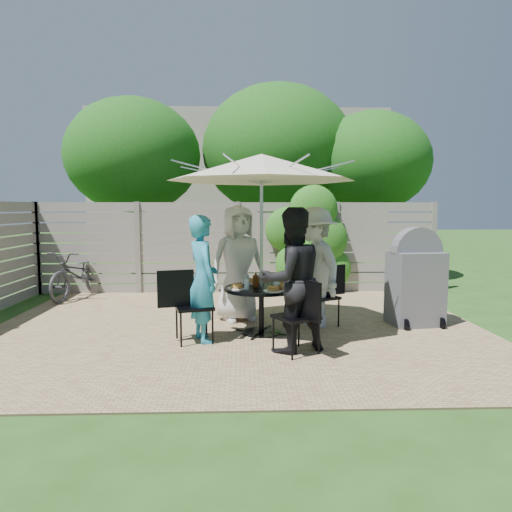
{
  "coord_description": "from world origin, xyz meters",
  "views": [
    {
      "loc": [
        0.06,
        -6.19,
        1.72
      ],
      "look_at": [
        0.27,
        0.11,
        1.06
      ],
      "focal_mm": 32.0,
      "sensor_mm": 36.0,
      "label": 1
    }
  ],
  "objects_px": {
    "chair_right": "(321,309)",
    "chair_front": "(297,332)",
    "plate_left": "(237,287)",
    "plate_right": "(285,283)",
    "plate_back": "(251,281)",
    "glass_left": "(247,284)",
    "glass_back": "(247,280)",
    "bicycle": "(78,274)",
    "person_back": "(238,264)",
    "person_left": "(203,279)",
    "glass_front": "(277,284)",
    "coffee_cup": "(261,280)",
    "chair_back": "(235,302)",
    "person_right": "(314,268)",
    "person_front": "(291,280)",
    "plate_front": "(273,290)",
    "chair_left": "(193,321)",
    "glass_right": "(275,280)",
    "umbrella": "(262,168)",
    "syrup_jug": "(256,281)",
    "bbq_grill": "(415,281)",
    "patio_table": "(261,301)",
    "plate_extra": "(284,288)"
  },
  "relations": [
    {
      "from": "chair_front",
      "to": "glass_right",
      "type": "xyz_separation_m",
      "value": [
        -0.17,
        1.09,
        0.45
      ]
    },
    {
      "from": "plate_extra",
      "to": "syrup_jug",
      "type": "bearing_deg",
      "value": 147.09
    },
    {
      "from": "person_back",
      "to": "bbq_grill",
      "type": "xyz_separation_m",
      "value": [
        2.59,
        -0.37,
        -0.22
      ]
    },
    {
      "from": "plate_right",
      "to": "glass_left",
      "type": "bearing_deg",
      "value": -147.74
    },
    {
      "from": "plate_left",
      "to": "coffee_cup",
      "type": "height_order",
      "value": "coffee_cup"
    },
    {
      "from": "person_left",
      "to": "plate_front",
      "type": "bearing_deg",
      "value": -113.45
    },
    {
      "from": "bicycle",
      "to": "glass_left",
      "type": "bearing_deg",
      "value": -29.8
    },
    {
      "from": "glass_left",
      "to": "glass_right",
      "type": "height_order",
      "value": "same"
    },
    {
      "from": "umbrella",
      "to": "chair_front",
      "type": "height_order",
      "value": "umbrella"
    },
    {
      "from": "glass_back",
      "to": "plate_front",
      "type": "bearing_deg",
      "value": -57.74
    },
    {
      "from": "person_left",
      "to": "glass_front",
      "type": "relative_size",
      "value": 11.71
    },
    {
      "from": "plate_right",
      "to": "syrup_jug",
      "type": "distance_m",
      "value": 0.43
    },
    {
      "from": "person_left",
      "to": "patio_table",
      "type": "bearing_deg",
      "value": -90.0
    },
    {
      "from": "chair_left",
      "to": "person_front",
      "type": "bearing_deg",
      "value": -33.52
    },
    {
      "from": "plate_front",
      "to": "bicycle",
      "type": "height_order",
      "value": "bicycle"
    },
    {
      "from": "person_front",
      "to": "plate_left",
      "type": "distance_m",
      "value": 0.92
    },
    {
      "from": "chair_back",
      "to": "person_right",
      "type": "distance_m",
      "value": 1.41
    },
    {
      "from": "chair_front",
      "to": "glass_right",
      "type": "height_order",
      "value": "chair_front"
    },
    {
      "from": "plate_back",
      "to": "glass_back",
      "type": "xyz_separation_m",
      "value": [
        -0.06,
        -0.13,
        0.05
      ]
    },
    {
      "from": "chair_right",
      "to": "chair_front",
      "type": "bearing_deg",
      "value": 41.88
    },
    {
      "from": "chair_left",
      "to": "plate_left",
      "type": "bearing_deg",
      "value": 7.03
    },
    {
      "from": "glass_left",
      "to": "person_back",
      "type": "bearing_deg",
      "value": 97.13
    },
    {
      "from": "plate_right",
      "to": "coffee_cup",
      "type": "bearing_deg",
      "value": 162.41
    },
    {
      "from": "plate_back",
      "to": "glass_left",
      "type": "xyz_separation_m",
      "value": [
        -0.06,
        -0.53,
        0.05
      ]
    },
    {
      "from": "plate_back",
      "to": "glass_right",
      "type": "distance_m",
      "value": 0.37
    },
    {
      "from": "person_left",
      "to": "chair_right",
      "type": "distance_m",
      "value": 1.88
    },
    {
      "from": "patio_table",
      "to": "glass_right",
      "type": "xyz_separation_m",
      "value": [
        0.2,
        0.2,
        0.27
      ]
    },
    {
      "from": "plate_front",
      "to": "person_back",
      "type": "bearing_deg",
      "value": 112.65
    },
    {
      "from": "chair_front",
      "to": "plate_front",
      "type": "xyz_separation_m",
      "value": [
        -0.23,
        0.56,
        0.4
      ]
    },
    {
      "from": "person_back",
      "to": "person_left",
      "type": "bearing_deg",
      "value": -135.0
    },
    {
      "from": "glass_back",
      "to": "glass_left",
      "type": "bearing_deg",
      "value": -90.35
    },
    {
      "from": "umbrella",
      "to": "plate_extra",
      "type": "distance_m",
      "value": 1.61
    },
    {
      "from": "syrup_jug",
      "to": "bbq_grill",
      "type": "height_order",
      "value": "bbq_grill"
    },
    {
      "from": "person_right",
      "to": "glass_back",
      "type": "xyz_separation_m",
      "value": [
        -0.96,
        -0.12,
        -0.14
      ]
    },
    {
      "from": "plate_left",
      "to": "plate_right",
      "type": "relative_size",
      "value": 1.0
    },
    {
      "from": "umbrella",
      "to": "chair_front",
      "type": "distance_m",
      "value": 2.2
    },
    {
      "from": "bicycle",
      "to": "bbq_grill",
      "type": "xyz_separation_m",
      "value": [
        5.68,
        -2.29,
        0.2
      ]
    },
    {
      "from": "person_right",
      "to": "plate_back",
      "type": "height_order",
      "value": "person_right"
    },
    {
      "from": "glass_back",
      "to": "syrup_jug",
      "type": "distance_m",
      "value": 0.21
    },
    {
      "from": "glass_right",
      "to": "coffee_cup",
      "type": "height_order",
      "value": "glass_right"
    },
    {
      "from": "person_front",
      "to": "umbrella",
      "type": "bearing_deg",
      "value": -90.0
    },
    {
      "from": "chair_back",
      "to": "chair_right",
      "type": "distance_m",
      "value": 1.36
    },
    {
      "from": "patio_table",
      "to": "plate_left",
      "type": "relative_size",
      "value": 5.03
    },
    {
      "from": "glass_right",
      "to": "chair_back",
      "type": "bearing_deg",
      "value": 129.35
    },
    {
      "from": "umbrella",
      "to": "chair_right",
      "type": "bearing_deg",
      "value": 22.7
    },
    {
      "from": "glass_back",
      "to": "bicycle",
      "type": "bearing_deg",
      "value": 142.18
    },
    {
      "from": "person_front",
      "to": "plate_front",
      "type": "distance_m",
      "value": 0.51
    },
    {
      "from": "chair_back",
      "to": "plate_back",
      "type": "height_order",
      "value": "chair_back"
    },
    {
      "from": "umbrella",
      "to": "chair_right",
      "type": "relative_size",
      "value": 3.67
    },
    {
      "from": "chair_left",
      "to": "glass_right",
      "type": "relative_size",
      "value": 6.8
    }
  ]
}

